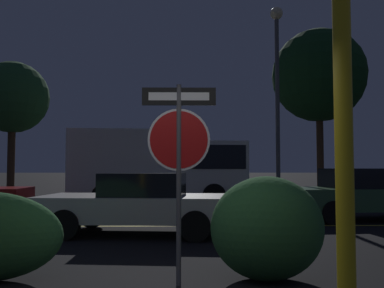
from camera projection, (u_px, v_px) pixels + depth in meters
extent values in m
cube|color=gold|center=(167.00, 226.00, 10.40)|extent=(33.75, 0.12, 0.01)
cylinder|color=#4C4C51|center=(179.00, 184.00, 5.21)|extent=(0.06, 0.06, 2.44)
cylinder|color=white|center=(179.00, 140.00, 5.24)|extent=(0.77, 0.02, 0.77)
cylinder|color=#B71414|center=(179.00, 140.00, 5.24)|extent=(0.71, 0.03, 0.71)
cube|color=black|center=(179.00, 97.00, 5.28)|extent=(0.91, 0.04, 0.22)
cube|color=white|center=(179.00, 97.00, 5.28)|extent=(0.75, 0.04, 0.10)
cylinder|color=yellow|center=(344.00, 136.00, 3.56)|extent=(0.15, 0.15, 3.35)
ellipsoid|color=#285B2D|center=(267.00, 228.00, 5.40)|extent=(1.43, 1.16, 1.31)
cylinder|color=black|center=(5.00, 205.00, 12.73)|extent=(0.61, 0.23, 0.60)
cube|color=silver|center=(139.00, 208.00, 9.18)|extent=(4.30, 2.25, 0.52)
cube|color=black|center=(144.00, 184.00, 9.20)|extent=(1.80, 1.75, 0.48)
cylinder|color=black|center=(65.00, 225.00, 8.38)|extent=(0.62, 0.26, 0.60)
cylinder|color=black|center=(93.00, 215.00, 10.16)|extent=(0.62, 0.26, 0.60)
cylinder|color=black|center=(195.00, 226.00, 8.19)|extent=(0.62, 0.26, 0.60)
cylinder|color=black|center=(200.00, 216.00, 9.96)|extent=(0.62, 0.26, 0.60)
sphere|color=#F4EFCC|center=(32.00, 208.00, 8.77)|extent=(0.14, 0.14, 0.14)
sphere|color=#F4EFCC|center=(54.00, 204.00, 9.92)|extent=(0.14, 0.14, 0.14)
cube|color=#335B38|center=(366.00, 198.00, 11.71)|extent=(4.60, 2.32, 0.57)
cube|color=black|center=(361.00, 178.00, 11.72)|extent=(1.92, 1.80, 0.53)
cylinder|color=black|center=(305.00, 206.00, 12.44)|extent=(0.62, 0.26, 0.60)
cylinder|color=black|center=(333.00, 213.00, 10.62)|extent=(0.62, 0.26, 0.60)
cube|color=silver|center=(211.00, 168.00, 16.96)|extent=(2.73, 2.49, 2.04)
cube|color=black|center=(211.00, 158.00, 16.98)|extent=(2.48, 2.51, 0.90)
cube|color=silver|center=(126.00, 163.00, 16.61)|extent=(4.34, 2.77, 2.45)
cylinder|color=black|center=(205.00, 192.00, 18.05)|extent=(0.86, 0.35, 0.84)
cylinder|color=black|center=(214.00, 195.00, 15.74)|extent=(0.86, 0.35, 0.84)
cylinder|color=black|center=(109.00, 192.00, 17.62)|extent=(0.86, 0.35, 0.84)
cylinder|color=black|center=(103.00, 196.00, 15.31)|extent=(0.86, 0.35, 0.84)
cylinder|color=#4C4C51|center=(278.00, 111.00, 16.23)|extent=(0.16, 0.16, 7.13)
sphere|color=#F9E5B2|center=(276.00, 13.00, 16.45)|extent=(0.48, 0.48, 0.48)
cylinder|color=#422D1E|center=(11.00, 162.00, 18.61)|extent=(0.32, 0.32, 3.40)
sphere|color=#235128|center=(13.00, 97.00, 18.77)|extent=(3.13, 3.13, 3.13)
cylinder|color=#422D1E|center=(320.00, 153.00, 19.68)|extent=(0.32, 0.32, 4.17)
sphere|color=#143819|center=(319.00, 75.00, 19.88)|extent=(4.32, 4.32, 4.32)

